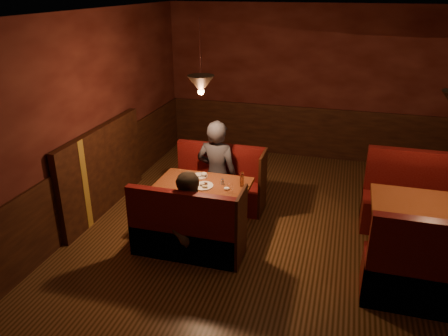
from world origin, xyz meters
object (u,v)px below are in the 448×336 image
(second_bench_near, at_px, (443,280))
(diner_b, at_px, (192,203))
(second_bench_far, at_px, (422,207))
(main_bench_near, at_px, (187,235))
(second_table, at_px, (431,221))
(diner_a, at_px, (217,154))
(main_bench_far, at_px, (220,187))
(main_table, at_px, (204,194))

(second_bench_near, relative_size, diner_b, 1.06)
(second_bench_far, height_order, diner_b, diner_b)
(main_bench_near, xyz_separation_m, second_bench_far, (2.91, 1.50, 0.05))
(second_table, height_order, diner_a, diner_a)
(second_bench_near, bearing_deg, second_bench_far, 90.00)
(second_table, bearing_deg, second_bench_near, -87.80)
(main_bench_far, distance_m, second_bench_far, 2.91)
(main_table, xyz_separation_m, second_bench_far, (2.92, 0.77, -0.17))
(main_bench_far, relative_size, diner_b, 0.95)
(main_bench_near, distance_m, diner_b, 0.44)
(main_table, bearing_deg, second_bench_near, -17.51)
(main_bench_near, height_order, second_bench_far, second_bench_far)
(main_bench_near, bearing_deg, second_bench_far, 27.31)
(second_table, xyz_separation_m, second_bench_near, (0.03, -0.85, -0.24))
(main_bench_far, bearing_deg, main_table, -91.14)
(diner_a, relative_size, diner_b, 1.17)
(main_table, bearing_deg, diner_b, -83.93)
(main_table, xyz_separation_m, diner_b, (0.07, -0.70, 0.21))
(second_bench_far, distance_m, diner_b, 3.23)
(second_bench_near, distance_m, diner_a, 3.37)
(main_bench_near, height_order, diner_b, diner_b)
(main_table, bearing_deg, main_bench_near, -88.86)
(main_bench_far, distance_m, second_table, 3.00)
(main_table, relative_size, main_bench_near, 0.91)
(main_bench_far, height_order, diner_a, diner_a)
(main_table, distance_m, main_bench_far, 0.76)
(main_bench_far, distance_m, second_bench_near, 3.34)
(second_table, bearing_deg, main_bench_far, 164.46)
(main_table, bearing_deg, second_bench_far, 14.82)
(second_bench_near, bearing_deg, diner_a, 151.67)
(second_table, distance_m, diner_a, 3.01)
(main_bench_far, xyz_separation_m, second_table, (2.87, -0.80, 0.29))
(main_table, relative_size, second_bench_near, 0.82)
(second_table, relative_size, diner_a, 0.81)
(diner_a, bearing_deg, main_bench_near, 95.61)
(main_bench_near, distance_m, second_table, 2.96)
(main_bench_far, relative_size, second_table, 0.99)
(diner_b, bearing_deg, main_bench_near, -177.73)
(second_table, relative_size, diner_b, 0.95)
(main_table, distance_m, diner_a, 0.74)
(second_bench_far, height_order, diner_a, diner_a)
(main_table, xyz_separation_m, main_bench_far, (0.01, 0.72, -0.22))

